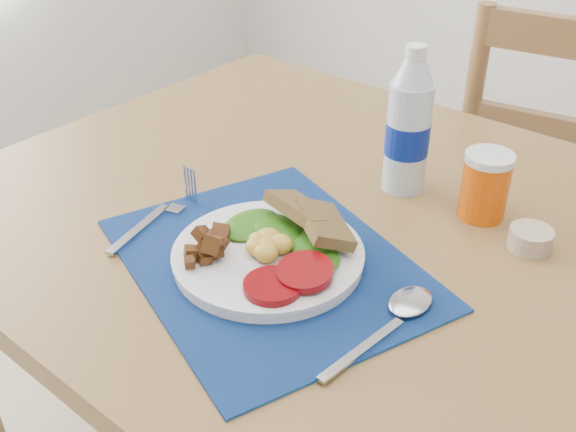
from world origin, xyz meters
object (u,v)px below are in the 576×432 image
object	(u,v)px
breakfast_plate	(263,250)
water_bottle	(408,129)
chair_far	(559,172)
juice_glass	(485,187)

from	to	relation	value
breakfast_plate	water_bottle	xyz separation A→B (m)	(0.03, 0.29, 0.08)
chair_far	breakfast_plate	xyz separation A→B (m)	(-0.11, -0.84, 0.20)
breakfast_plate	juice_glass	size ratio (longest dim) A/B	2.63
chair_far	breakfast_plate	size ratio (longest dim) A/B	4.65
chair_far	juice_glass	world-z (taller)	chair_far
chair_far	water_bottle	distance (m)	0.62
chair_far	water_bottle	bearing A→B (deg)	72.83
breakfast_plate	water_bottle	distance (m)	0.30
chair_far	water_bottle	xyz separation A→B (m)	(-0.08, -0.55, 0.27)
chair_far	breakfast_plate	distance (m)	0.87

